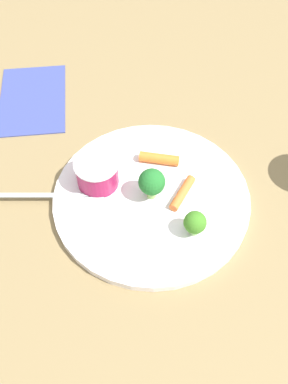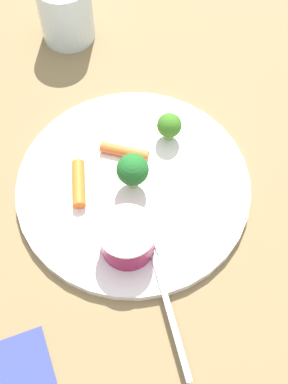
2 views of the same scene
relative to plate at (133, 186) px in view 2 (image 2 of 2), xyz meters
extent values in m
plane|color=olive|center=(0.00, 0.00, -0.01)|extent=(2.40, 2.40, 0.00)
cylinder|color=white|center=(0.00, 0.00, 0.00)|extent=(0.28, 0.28, 0.01)
cylinder|color=maroon|center=(-0.01, -0.08, 0.03)|extent=(0.06, 0.06, 0.04)
cylinder|color=silver|center=(-0.01, -0.08, 0.05)|extent=(0.06, 0.06, 0.00)
cylinder|color=#7EAA60|center=(0.05, 0.07, 0.01)|extent=(0.01, 0.01, 0.01)
sphere|color=#3C7A22|center=(0.05, 0.07, 0.03)|extent=(0.03, 0.03, 0.03)
cylinder|color=#8FC664|center=(0.00, 0.00, 0.02)|extent=(0.01, 0.01, 0.02)
sphere|color=#216A28|center=(0.00, 0.00, 0.04)|extent=(0.04, 0.04, 0.04)
cylinder|color=orange|center=(-0.01, 0.04, 0.01)|extent=(0.06, 0.03, 0.01)
cylinder|color=orange|center=(-0.06, 0.00, 0.01)|extent=(0.02, 0.06, 0.02)
cube|color=#AEB7B7|center=(0.03, -0.16, 0.01)|extent=(0.03, 0.14, 0.00)
cube|color=#AEB7B7|center=(0.01, -0.08, 0.01)|extent=(0.01, 0.03, 0.00)
cube|color=#AEB7B7|center=(0.01, -0.08, 0.01)|extent=(0.01, 0.03, 0.00)
cube|color=#AEB7B7|center=(0.02, -0.08, 0.01)|extent=(0.01, 0.03, 0.00)
cube|color=#AEB7B7|center=(0.02, -0.08, 0.01)|extent=(0.01, 0.03, 0.00)
cylinder|color=silver|center=(-0.08, 0.26, 0.04)|extent=(0.08, 0.08, 0.09)
camera|label=1|loc=(0.36, 0.06, 0.52)|focal=41.33mm
camera|label=2|loc=(-0.01, -0.31, 0.55)|focal=49.14mm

